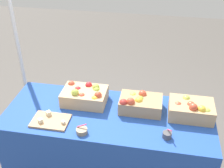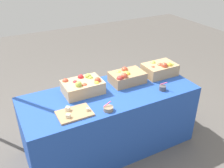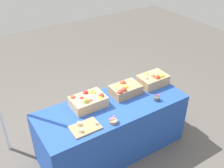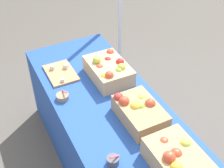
% 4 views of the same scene
% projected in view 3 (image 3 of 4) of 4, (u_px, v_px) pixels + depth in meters
% --- Properties ---
extents(ground_plane, '(10.00, 10.00, 0.00)m').
position_uv_depth(ground_plane, '(112.00, 148.00, 3.67)').
color(ground_plane, '#56514C').
extents(table, '(1.90, 0.76, 0.74)m').
position_uv_depth(table, '(112.00, 128.00, 3.47)').
color(table, '#234CAD').
rests_on(table, ground_plane).
extents(apple_crate_left, '(0.39, 0.27, 0.19)m').
position_uv_depth(apple_crate_left, '(153.00, 80.00, 3.63)').
color(apple_crate_left, tan).
rests_on(apple_crate_left, table).
extents(apple_crate_middle, '(0.38, 0.26, 0.17)m').
position_uv_depth(apple_crate_middle, '(125.00, 89.00, 3.44)').
color(apple_crate_middle, tan).
rests_on(apple_crate_middle, table).
extents(apple_crate_right, '(0.41, 0.28, 0.18)m').
position_uv_depth(apple_crate_right, '(88.00, 101.00, 3.22)').
color(apple_crate_right, tan).
rests_on(apple_crate_right, table).
extents(cutting_board_front, '(0.32, 0.22, 0.06)m').
position_uv_depth(cutting_board_front, '(85.00, 127.00, 2.91)').
color(cutting_board_front, tan).
rests_on(cutting_board_front, table).
extents(sample_bowl_near, '(0.08, 0.09, 0.11)m').
position_uv_depth(sample_bowl_near, '(157.00, 98.00, 3.34)').
color(sample_bowl_near, '#4C4C51').
rests_on(sample_bowl_near, table).
extents(sample_bowl_mid, '(0.10, 0.10, 0.09)m').
position_uv_depth(sample_bowl_mid, '(113.00, 121.00, 2.98)').
color(sample_bowl_mid, gray).
rests_on(sample_bowl_mid, table).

